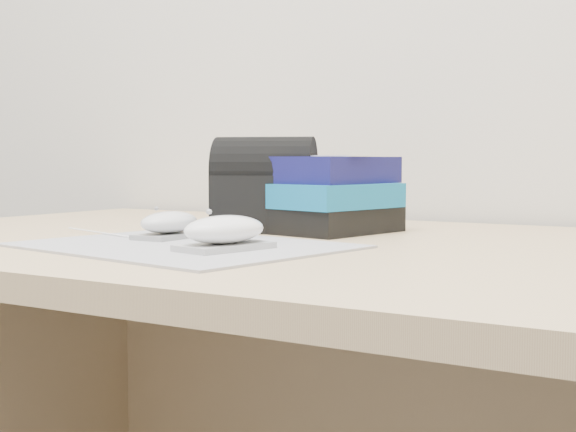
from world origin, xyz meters
The scene contains 7 objects.
desk centered at (0.00, 1.64, 0.50)m, with size 1.60×0.80×0.73m.
mousepad centered at (-0.20, 1.44, 0.73)m, with size 0.37×0.29×0.00m, color gray.
mouse_rear centered at (-0.27, 1.49, 0.75)m, with size 0.06×0.10×0.04m.
mouse_front centered at (-0.12, 1.42, 0.75)m, with size 0.08×0.12×0.05m.
usb_cable centered at (-0.39, 1.49, 0.73)m, with size 0.00×0.00×0.19m, color white.
book_stack centered at (-0.18, 1.71, 0.78)m, with size 0.26×0.22×0.11m.
pouch centered at (-0.23, 1.67, 0.80)m, with size 0.17×0.15×0.14m.
Camera 1 is at (0.41, 0.68, 0.84)m, focal length 50.00 mm.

